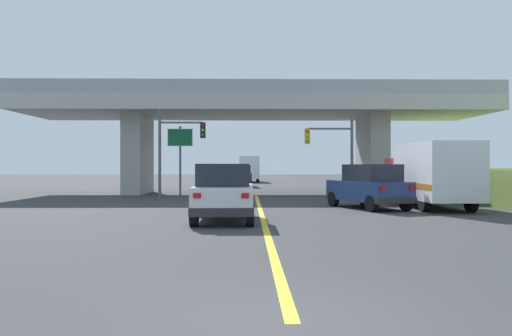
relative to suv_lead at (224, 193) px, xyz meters
name	(u,v)px	position (x,y,z in m)	size (l,w,h in m)	color
ground	(255,193)	(1.38, 18.46, -1.01)	(160.00, 160.00, 0.00)	#353538
overpass_bridge	(255,117)	(1.38, 18.46, 4.39)	(32.12, 8.24, 7.44)	#B7B5AD
lane_divider_stripe	(262,216)	(1.38, 1.89, -1.01)	(0.20, 27.12, 0.01)	yellow
suv_lead	(224,193)	(0.00, 0.00, 0.00)	(2.05, 4.35, 2.02)	silver
suv_crossing	(369,186)	(6.37, 5.33, 0.00)	(3.32, 4.86, 2.02)	navy
box_truck	(430,174)	(9.31, 5.72, 0.57)	(2.33, 7.39, 2.97)	red
sedan_oncoming	(242,176)	(0.26, 29.44, 0.00)	(1.93, 4.72, 2.02)	navy
traffic_signal_nearside	(335,147)	(6.30, 14.09, 2.14)	(3.05, 0.36, 5.02)	#56595E
traffic_signal_farside	(175,143)	(-3.63, 13.78, 2.36)	(2.91, 0.36, 5.38)	#56595E
highway_sign	(180,144)	(-3.65, 16.06, 2.36)	(1.66, 0.17, 4.57)	#56595E
semi_truck_distant	(249,169)	(1.03, 43.89, 0.60)	(2.33, 6.96, 3.07)	navy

